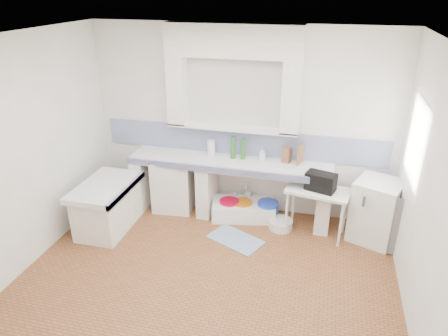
% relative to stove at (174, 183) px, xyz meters
% --- Properties ---
extents(floor, '(4.50, 4.50, 0.00)m').
position_rel_stove_xyz_m(floor, '(0.99, -1.70, -0.42)').
color(floor, brown).
rests_on(floor, ground).
extents(ceiling, '(4.50, 4.50, 0.00)m').
position_rel_stove_xyz_m(ceiling, '(0.99, -1.70, 2.38)').
color(ceiling, white).
rests_on(ceiling, ground).
extents(wall_back, '(4.50, 0.00, 4.50)m').
position_rel_stove_xyz_m(wall_back, '(0.99, 0.30, 0.98)').
color(wall_back, white).
rests_on(wall_back, ground).
extents(wall_front, '(4.50, 0.00, 4.50)m').
position_rel_stove_xyz_m(wall_front, '(0.99, -3.70, 0.98)').
color(wall_front, white).
rests_on(wall_front, ground).
extents(wall_left, '(0.00, 4.50, 4.50)m').
position_rel_stove_xyz_m(wall_left, '(-1.26, -1.70, 0.98)').
color(wall_left, white).
rests_on(wall_left, ground).
extents(wall_right, '(0.00, 4.50, 4.50)m').
position_rel_stove_xyz_m(wall_right, '(3.24, -1.70, 0.98)').
color(wall_right, white).
rests_on(wall_right, ground).
extents(alcove_mass, '(1.90, 0.25, 0.45)m').
position_rel_stove_xyz_m(alcove_mass, '(0.89, 0.17, 2.16)').
color(alcove_mass, white).
rests_on(alcove_mass, ground).
extents(window_frame, '(0.35, 0.86, 1.06)m').
position_rel_stove_xyz_m(window_frame, '(3.41, -0.50, 1.18)').
color(window_frame, '#381E11').
rests_on(window_frame, ground).
extents(lace_valance, '(0.01, 0.84, 0.24)m').
position_rel_stove_xyz_m(lace_valance, '(3.27, -0.50, 1.56)').
color(lace_valance, white).
rests_on(lace_valance, ground).
extents(counter_slab, '(3.00, 0.60, 0.08)m').
position_rel_stove_xyz_m(counter_slab, '(0.89, -0.00, 0.44)').
color(counter_slab, white).
rests_on(counter_slab, ground).
extents(counter_lip, '(3.00, 0.04, 0.10)m').
position_rel_stove_xyz_m(counter_lip, '(0.89, -0.28, 0.44)').
color(counter_lip, navy).
rests_on(counter_lip, ground).
extents(counter_pier_left, '(0.20, 0.55, 0.82)m').
position_rel_stove_xyz_m(counter_pier_left, '(-0.51, -0.00, -0.01)').
color(counter_pier_left, white).
rests_on(counter_pier_left, ground).
extents(counter_pier_mid, '(0.20, 0.55, 0.82)m').
position_rel_stove_xyz_m(counter_pier_mid, '(0.54, -0.00, -0.01)').
color(counter_pier_mid, white).
rests_on(counter_pier_mid, ground).
extents(counter_pier_right, '(0.20, 0.55, 0.82)m').
position_rel_stove_xyz_m(counter_pier_right, '(2.29, -0.00, -0.01)').
color(counter_pier_right, white).
rests_on(counter_pier_right, ground).
extents(peninsula_top, '(0.70, 1.10, 0.08)m').
position_rel_stove_xyz_m(peninsula_top, '(-0.71, -0.80, 0.24)').
color(peninsula_top, white).
rests_on(peninsula_top, ground).
extents(peninsula_base, '(0.60, 1.00, 0.62)m').
position_rel_stove_xyz_m(peninsula_base, '(-0.71, -0.80, -0.11)').
color(peninsula_base, white).
rests_on(peninsula_base, ground).
extents(peninsula_lip, '(0.04, 1.10, 0.10)m').
position_rel_stove_xyz_m(peninsula_lip, '(-0.38, -0.80, 0.24)').
color(peninsula_lip, navy).
rests_on(peninsula_lip, ground).
extents(backsplash, '(4.27, 0.03, 0.40)m').
position_rel_stove_xyz_m(backsplash, '(0.99, 0.28, 0.68)').
color(backsplash, navy).
rests_on(backsplash, ground).
extents(stove, '(0.64, 0.63, 0.84)m').
position_rel_stove_xyz_m(stove, '(0.00, 0.00, 0.00)').
color(stove, white).
rests_on(stove, ground).
extents(sink, '(1.02, 0.69, 0.22)m').
position_rel_stove_xyz_m(sink, '(1.12, -0.02, -0.31)').
color(sink, white).
rests_on(sink, ground).
extents(side_table, '(0.91, 0.60, 0.04)m').
position_rel_stove_xyz_m(side_table, '(2.20, -0.22, -0.07)').
color(side_table, white).
rests_on(side_table, ground).
extents(fridge, '(0.74, 0.74, 0.88)m').
position_rel_stove_xyz_m(fridge, '(2.98, -0.15, 0.02)').
color(fridge, white).
rests_on(fridge, ground).
extents(bucket_red, '(0.38, 0.38, 0.28)m').
position_rel_stove_xyz_m(bucket_red, '(0.91, -0.09, -0.28)').
color(bucket_red, '#BB0329').
rests_on(bucket_red, ground).
extents(bucket_orange, '(0.34, 0.34, 0.28)m').
position_rel_stove_xyz_m(bucket_orange, '(1.11, -0.06, -0.28)').
color(bucket_orange, orange).
rests_on(bucket_orange, ground).
extents(bucket_blue, '(0.33, 0.33, 0.30)m').
position_rel_stove_xyz_m(bucket_blue, '(1.49, -0.02, -0.27)').
color(bucket_blue, blue).
rests_on(bucket_blue, ground).
extents(basin_white, '(0.46, 0.46, 0.14)m').
position_rel_stove_xyz_m(basin_white, '(1.72, -0.21, -0.35)').
color(basin_white, white).
rests_on(basin_white, ground).
extents(water_bottle_a, '(0.08, 0.08, 0.30)m').
position_rel_stove_xyz_m(water_bottle_a, '(0.94, 0.15, -0.27)').
color(water_bottle_a, silver).
rests_on(water_bottle_a, ground).
extents(water_bottle_b, '(0.10, 0.10, 0.34)m').
position_rel_stove_xyz_m(water_bottle_b, '(1.15, 0.15, -0.25)').
color(water_bottle_b, silver).
rests_on(water_bottle_b, ground).
extents(black_bag, '(0.44, 0.33, 0.25)m').
position_rel_stove_xyz_m(black_bag, '(2.22, -0.23, 0.41)').
color(black_bag, black).
rests_on(black_bag, side_table).
extents(green_bottle_a, '(0.07, 0.07, 0.33)m').
position_rel_stove_xyz_m(green_bottle_a, '(0.92, 0.11, 0.65)').
color(green_bottle_a, '#2B6827').
rests_on(green_bottle_a, counter_slab).
extents(green_bottle_b, '(0.09, 0.09, 0.31)m').
position_rel_stove_xyz_m(green_bottle_b, '(1.07, 0.11, 0.64)').
color(green_bottle_b, '#2B6827').
rests_on(green_bottle_b, counter_slab).
extents(knife_block, '(0.14, 0.12, 0.23)m').
position_rel_stove_xyz_m(knife_block, '(1.70, 0.15, 0.59)').
color(knife_block, brown).
rests_on(knife_block, counter_slab).
extents(cutting_board, '(0.09, 0.21, 0.30)m').
position_rel_stove_xyz_m(cutting_board, '(1.90, 0.15, 0.63)').
color(cutting_board, brown).
rests_on(cutting_board, counter_slab).
extents(paper_towel, '(0.15, 0.15, 0.23)m').
position_rel_stove_xyz_m(paper_towel, '(0.57, 0.15, 0.60)').
color(paper_towel, white).
rests_on(paper_towel, counter_slab).
extents(soap_bottle, '(0.10, 0.10, 0.18)m').
position_rel_stove_xyz_m(soap_bottle, '(1.35, 0.15, 0.57)').
color(soap_bottle, white).
rests_on(soap_bottle, counter_slab).
extents(rug, '(0.86, 0.70, 0.01)m').
position_rel_stove_xyz_m(rug, '(1.15, -0.67, -0.41)').
color(rug, '#416896').
rests_on(rug, ground).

